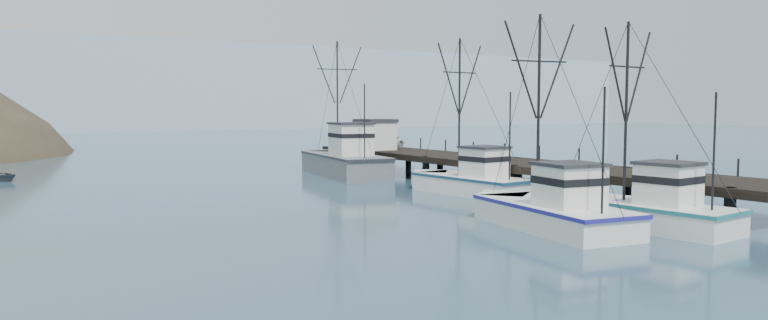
# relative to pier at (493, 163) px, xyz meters

# --- Properties ---
(ground) EXTENTS (400.00, 400.00, 0.00)m
(ground) POSITION_rel_pier_xyz_m (-14.00, -16.00, -1.69)
(ground) COLOR #2C4B62
(ground) RESTS_ON ground
(pier) EXTENTS (6.00, 44.00, 2.00)m
(pier) POSITION_rel_pier_xyz_m (0.00, 0.00, 0.00)
(pier) COLOR black
(pier) RESTS_ON ground
(distant_ridge) EXTENTS (360.00, 40.00, 26.00)m
(distant_ridge) POSITION_rel_pier_xyz_m (-4.00, 154.00, -1.69)
(distant_ridge) COLOR #9EB2C6
(distant_ridge) RESTS_ON ground
(trawler_near) EXTENTS (3.99, 10.13, 10.39)m
(trawler_near) POSITION_rel_pier_xyz_m (-5.93, -17.43, -0.87)
(trawler_near) COLOR white
(trawler_near) RESTS_ON ground
(trawler_mid) EXTENTS (5.09, 10.85, 10.74)m
(trawler_mid) POSITION_rel_pier_xyz_m (-9.93, -15.24, -0.87)
(trawler_mid) COLOR white
(trawler_mid) RESTS_ON ground
(trawler_far) EXTENTS (4.06, 10.60, 10.91)m
(trawler_far) POSITION_rel_pier_xyz_m (-4.62, -2.74, -0.87)
(trawler_far) COLOR white
(trawler_far) RESTS_ON ground
(work_vessel) EXTENTS (5.97, 14.14, 11.98)m
(work_vessel) POSITION_rel_pier_xyz_m (-5.69, 12.91, -0.46)
(work_vessel) COLOR slate
(work_vessel) RESTS_ON ground
(pier_shed) EXTENTS (3.00, 3.20, 2.80)m
(pier_shed) POSITION_rel_pier_xyz_m (-1.50, 14.37, 1.73)
(pier_shed) COLOR silver
(pier_shed) RESTS_ON pier
(pickup_truck) EXTENTS (5.20, 3.23, 1.34)m
(pickup_truck) POSITION_rel_pier_xyz_m (0.14, 15.81, 0.98)
(pickup_truck) COLOR silver
(pickup_truck) RESTS_ON pier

